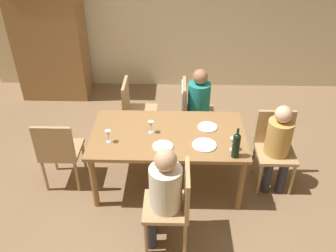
% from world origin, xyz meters
% --- Properties ---
extents(ground_plane, '(10.00, 10.00, 0.00)m').
position_xyz_m(ground_plane, '(0.00, 0.00, 0.00)').
color(ground_plane, '#846647').
extents(rear_room_partition, '(6.40, 0.12, 2.70)m').
position_xyz_m(rear_room_partition, '(0.00, 2.69, 1.35)').
color(rear_room_partition, beige).
rests_on(rear_room_partition, ground_plane).
extents(armoire_cabinet, '(1.18, 0.62, 2.18)m').
position_xyz_m(armoire_cabinet, '(-1.98, 2.24, 1.10)').
color(armoire_cabinet, olive).
rests_on(armoire_cabinet, ground_plane).
extents(dining_table, '(1.75, 0.98, 0.73)m').
position_xyz_m(dining_table, '(0.00, 0.00, 0.65)').
color(dining_table, olive).
rests_on(dining_table, ground_plane).
extents(chair_right_end, '(0.44, 0.44, 0.92)m').
position_xyz_m(chair_right_end, '(1.26, 0.09, 0.53)').
color(chair_right_end, tan).
rests_on(chair_right_end, ground_plane).
extents(chair_near, '(0.44, 0.44, 0.92)m').
position_xyz_m(chair_near, '(0.09, -0.87, 0.53)').
color(chair_near, tan).
rests_on(chair_near, ground_plane).
extents(chair_far_right, '(0.46, 0.44, 0.92)m').
position_xyz_m(chair_far_right, '(0.27, 0.87, 0.59)').
color(chair_far_right, tan).
rests_on(chair_far_right, ground_plane).
extents(chair_left_end, '(0.44, 0.44, 0.92)m').
position_xyz_m(chair_left_end, '(-1.26, -0.09, 0.53)').
color(chair_left_end, tan).
rests_on(chair_left_end, ground_plane).
extents(chair_far_left, '(0.44, 0.44, 0.92)m').
position_xyz_m(chair_far_left, '(-0.48, 0.87, 0.53)').
color(chair_far_left, tan).
rests_on(chair_far_left, ground_plane).
extents(person_woman_host, '(0.29, 0.33, 1.10)m').
position_xyz_m(person_woman_host, '(1.26, -0.03, 0.64)').
color(person_woman_host, '#33333D').
rests_on(person_woman_host, ground_plane).
extents(person_man_bearded, '(0.36, 0.31, 1.15)m').
position_xyz_m(person_man_bearded, '(-0.03, -0.87, 0.66)').
color(person_man_bearded, '#33333D').
rests_on(person_man_bearded, ground_plane).
extents(person_man_guest, '(0.34, 0.30, 1.12)m').
position_xyz_m(person_man_guest, '(0.42, 0.87, 0.65)').
color(person_man_guest, '#33333D').
rests_on(person_man_guest, ground_plane).
extents(wine_bottle_tall_green, '(0.08, 0.08, 0.34)m').
position_xyz_m(wine_bottle_tall_green, '(0.70, -0.40, 0.88)').
color(wine_bottle_tall_green, black).
rests_on(wine_bottle_tall_green, dining_table).
extents(wine_glass_near_left, '(0.07, 0.07, 0.15)m').
position_xyz_m(wine_glass_near_left, '(-0.65, -0.18, 0.83)').
color(wine_glass_near_left, silver).
rests_on(wine_glass_near_left, dining_table).
extents(wine_glass_centre, '(0.07, 0.07, 0.15)m').
position_xyz_m(wine_glass_centre, '(-0.19, 0.01, 0.83)').
color(wine_glass_centre, silver).
rests_on(wine_glass_centre, dining_table).
extents(wine_glass_near_right, '(0.07, 0.07, 0.15)m').
position_xyz_m(wine_glass_near_right, '(0.69, -0.28, 0.83)').
color(wine_glass_near_right, silver).
rests_on(wine_glass_near_right, dining_table).
extents(dinner_plate_host, '(0.23, 0.23, 0.01)m').
position_xyz_m(dinner_plate_host, '(-0.05, -0.26, 0.73)').
color(dinner_plate_host, silver).
rests_on(dinner_plate_host, dining_table).
extents(dinner_plate_guest_left, '(0.26, 0.26, 0.01)m').
position_xyz_m(dinner_plate_guest_left, '(0.40, -0.22, 0.73)').
color(dinner_plate_guest_left, white).
rests_on(dinner_plate_guest_left, dining_table).
extents(dinner_plate_guest_right, '(0.23, 0.23, 0.01)m').
position_xyz_m(dinner_plate_guest_right, '(0.46, 0.13, 0.73)').
color(dinner_plate_guest_right, white).
rests_on(dinner_plate_guest_right, dining_table).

